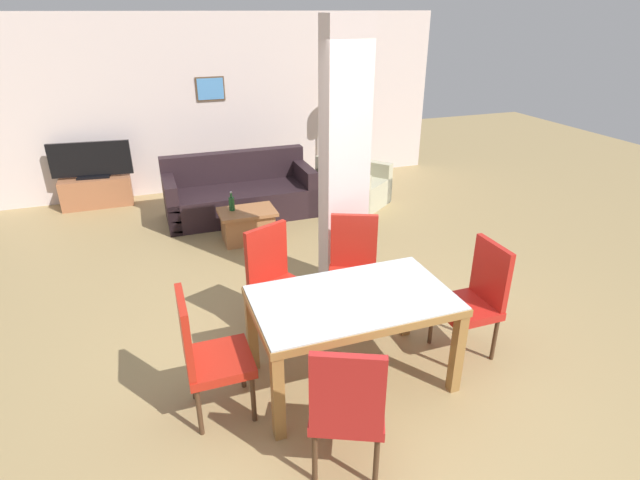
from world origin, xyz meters
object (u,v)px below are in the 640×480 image
at_px(dining_chair_head_left, 206,352).
at_px(tv_screen, 91,161).
at_px(sofa, 240,195).
at_px(dining_chair_far_right, 353,265).
at_px(bottle, 232,203).
at_px(dining_chair_far_left, 276,278).
at_px(dining_table, 352,315).
at_px(tv_stand, 97,191).
at_px(floor_lamp, 342,102).
at_px(dining_chair_head_right, 476,296).
at_px(armchair, 352,187).
at_px(dining_chair_near_left, 347,404).
at_px(coffee_table, 248,225).

distance_m(dining_chair_head_left, tv_screen, 5.02).
bearing_deg(sofa, dining_chair_far_right, 99.38).
xyz_separation_m(dining_chair_far_right, bottle, (-0.75, 2.11, -0.04)).
bearing_deg(dining_chair_far_left, dining_table, 90.00).
height_order(dining_chair_far_right, tv_stand, dining_chair_far_right).
xyz_separation_m(tv_stand, floor_lamp, (3.90, -0.20, 1.12)).
xyz_separation_m(dining_chair_head_right, dining_chair_far_left, (-1.50, 0.86, 0.00)).
xyz_separation_m(armchair, tv_stand, (-3.64, 1.27, -0.06)).
bearing_deg(dining_chair_far_right, dining_chair_head_left, 53.52).
bearing_deg(sofa, dining_chair_far_left, 85.03).
bearing_deg(dining_chair_far_right, floor_lamp, -86.75).
distance_m(dining_table, sofa, 3.83).
relative_size(dining_chair_head_left, sofa, 0.49).
relative_size(tv_screen, floor_lamp, 0.70).
bearing_deg(armchair, dining_table, 29.36).
distance_m(armchair, floor_lamp, 1.54).
distance_m(dining_chair_near_left, tv_stand, 5.98).
bearing_deg(floor_lamp, dining_chair_far_right, -110.52).
height_order(dining_table, tv_screen, tv_screen).
xyz_separation_m(dining_chair_far_left, dining_chair_far_right, (0.75, -0.01, 0.00)).
xyz_separation_m(dining_chair_head_right, coffee_table, (-1.33, 2.89, -0.33)).
bearing_deg(tv_screen, floor_lamp, -176.92).
xyz_separation_m(dining_chair_near_left, armchair, (1.94, 4.45, -0.26)).
bearing_deg(dining_chair_near_left, tv_stand, 131.55).
bearing_deg(dining_chair_far_right, dining_chair_far_left, 22.73).
bearing_deg(dining_table, dining_chair_head_right, 0.00).
height_order(dining_chair_far_left, floor_lamp, floor_lamp).
bearing_deg(dining_table, tv_stand, 112.91).
height_order(coffee_table, floor_lamp, floor_lamp).
bearing_deg(dining_chair_head_right, tv_stand, 33.08).
xyz_separation_m(dining_chair_far_left, sofa, (0.26, 2.95, -0.25)).
distance_m(dining_chair_far_left, dining_chair_far_right, 0.75).
height_order(dining_chair_head_right, dining_chair_near_left, same).
height_order(dining_chair_head_left, tv_screen, dining_chair_head_left).
xyz_separation_m(bottle, tv_screen, (-1.70, 1.96, 0.19)).
relative_size(dining_chair_head_right, tv_stand, 1.01).
bearing_deg(coffee_table, dining_chair_near_left, -92.65).
bearing_deg(dining_chair_far_left, armchair, -148.23).
bearing_deg(armchair, dining_chair_far_right, 29.53).
xyz_separation_m(dining_chair_head_left, armchair, (2.67, 3.65, -0.26)).
bearing_deg(dining_chair_far_left, dining_chair_head_left, 26.05).
xyz_separation_m(dining_chair_head_left, sofa, (0.99, 3.82, -0.25)).
bearing_deg(bottle, tv_stand, 131.00).
height_order(dining_chair_head_right, tv_screen, dining_chair_head_right).
bearing_deg(tv_screen, dining_chair_near_left, 112.53).
distance_m(dining_chair_head_left, floor_lamp, 5.62).
distance_m(dining_chair_near_left, tv_screen, 5.98).
distance_m(dining_chair_head_right, dining_chair_far_right, 1.13).
xyz_separation_m(dining_table, bottle, (-0.38, 2.96, -0.09)).
distance_m(sofa, floor_lamp, 2.39).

